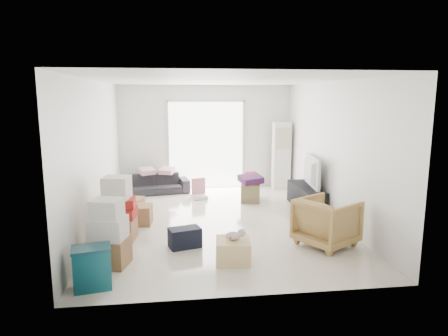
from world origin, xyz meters
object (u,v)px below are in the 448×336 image
Objects in this scene: storage_bins at (92,267)px; ottoman at (250,193)px; sofa at (156,181)px; wood_crate at (233,251)px; television at (307,183)px; tv_console at (306,197)px; ac_tower at (281,156)px; kids_table at (250,179)px; armchair at (327,220)px.

ottoman is (2.79, 3.93, -0.06)m from storage_bins.
sofa is 3.28× the size of wood_crate.
sofa is 5.08m from storage_bins.
tv_console is at bearing 0.00° from television.
ottoman is at bearing -129.90° from ac_tower.
sofa is at bearing 164.91° from kids_table.
television is 2.65× the size of ottoman.
storage_bins reaches higher than tv_console.
ottoman is 3.45m from wood_crate.
ottoman reaches higher than wood_crate.
sofa is at bearing 153.23° from ottoman.
kids_table reaches higher than tv_console.
ac_tower reaches higher than tv_console.
wood_crate is (-1.96, -4.59, -0.71)m from ac_tower.
wood_crate is at bearing -82.98° from sofa.
tv_console is 2.67× the size of storage_bins.
sofa is at bearing 83.44° from storage_bins.
kids_table is (-1.02, 1.17, 0.18)m from tv_console.
storage_bins is 1.28× the size of ottoman.
ac_tower is 3.32m from sofa.
television is 2.07× the size of storage_bins.
sofa is 2.71× the size of kids_table.
tv_console is at bearing 39.88° from storage_bins.
sofa is 2.99× the size of storage_bins.
television is (0.05, -1.94, -0.31)m from ac_tower.
armchair is (-0.40, -2.18, 0.18)m from tv_console.
kids_table is at bearing 56.91° from storage_bins.
ac_tower is 1.78m from ottoman.
television is 3.78m from sofa.
wood_crate is (-2.01, -2.66, -0.40)m from television.
sofa reaches higher than tv_console.
ottoman is (-1.11, 0.67, -0.35)m from television.
ac_tower is at bearing 7.34° from television.
television reaches higher than storage_bins.
ac_tower reaches higher than storage_bins.
armchair is at bearing -76.02° from ottoman.
sofa is at bearing 4.77° from armchair.
sofa is 2.39m from kids_table.
sofa is at bearing 67.57° from television.
ac_tower is 4.08× the size of ottoman.
storage_bins is 1.99m from wood_crate.
ottoman is at bearing -100.43° from kids_table.
ottoman is at bearing -36.17° from sofa.
kids_table is 3.96m from wood_crate.
ac_tower reaches higher than armchair.
television is at bearing -37.69° from sofa.
tv_console reaches higher than ottoman.
sofa is at bearing 151.71° from tv_console.
television is at bearing -88.52° from ac_tower.
ac_tower is 6.49m from storage_bins.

